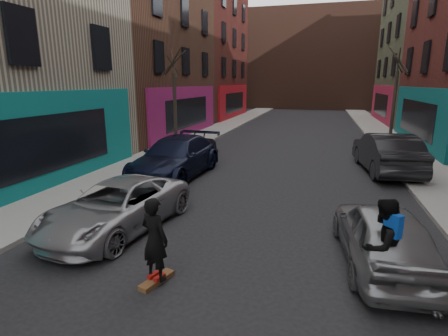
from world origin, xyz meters
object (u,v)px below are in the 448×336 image
Objects in this scene: tree_right_far at (396,87)px; skateboard at (157,280)px; tree_left_far at (174,90)px; parked_left_end at (176,157)px; parked_left_far at (117,206)px; pedestrian at (382,246)px; parked_right_far at (382,235)px; skateboarder at (155,239)px; parked_right_end at (386,153)px.

skateboard is (-7.28, -19.02, -3.48)m from tree_right_far.
tree_left_far is 0.96× the size of tree_right_far.
parked_left_end is at bearing -131.02° from tree_right_far.
tree_right_far is at bearing 68.39° from parked_left_far.
tree_right_far reaches higher than pedestrian.
pedestrian is at bearing 74.54° from parked_right_far.
skateboarder is (0.00, 0.00, 0.87)m from skateboard.
tree_left_far is 11.36m from parked_right_end.
skateboard is 0.44× the size of pedestrian.
parked_right_far is 4.70m from skateboarder.
tree_right_far is at bearing 25.82° from tree_left_far.
skateboarder is (-7.28, -19.02, -2.61)m from tree_right_far.
parked_right_far is at bearing -49.71° from tree_left_far.
tree_right_far is at bearing -105.18° from parked_right_far.
parked_right_far is 2.21× the size of pedestrian.
parked_left_end is 7.97m from skateboarder.
skateboard is at bearing -29.56° from pedestrian.
tree_right_far is 8.50× the size of skateboard.
pedestrian is (9.20, -12.18, -2.47)m from tree_left_far.
parked_left_far is 2.99m from skateboarder.
parked_left_far is at bearing -74.66° from tree_left_far.
tree_right_far reaches higher than skateboarder.
tree_left_far reaches higher than parked_right_end.
parked_left_end is at bearing -52.22° from skateboarder.
parked_left_end is at bearing 104.18° from parked_left_far.
skateboarder reaches higher than skateboard.
tree_left_far is 1.41× the size of parked_left_far.
parked_right_end is 12.00m from skateboard.
parked_right_end is at bearing 79.19° from skateboard.
parked_right_far is (6.40, -0.15, 0.04)m from parked_left_far.
parked_right_far is 5.00× the size of skateboard.
skateboarder is 0.90× the size of pedestrian.
skateboard is at bearing -0.00° from skateboarder.
tree_left_far is at bearing -54.93° from parked_right_far.
tree_left_far reaches higher than parked_left_end.
parked_left_end reaches higher than parked_right_far.
tree_right_far is 20.66m from skateboard.
parked_left_far reaches higher than skateboard.
parked_left_end reaches higher than skateboard.
tree_right_far is at bearing -141.07° from pedestrian.
parked_left_end is 1.39× the size of parked_right_far.
parked_left_end is at bearing -43.46° from parked_right_far.
parked_right_end is 9.84m from pedestrian.
parked_left_far is at bearing -6.59° from parked_right_far.
parked_right_end is at bearing -104.46° from parked_right_far.
tree_right_far reaches higher than skateboard.
skateboard is at bearing 55.17° from parked_right_end.
tree_left_far is 6.55m from parked_left_end.
tree_left_far is 15.47m from pedestrian.
tree_right_far is at bearing 52.23° from parked_left_end.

